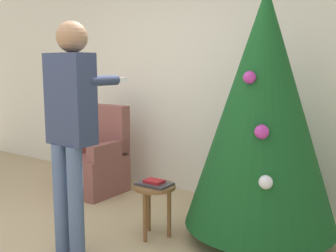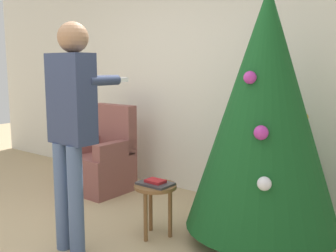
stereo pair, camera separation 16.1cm
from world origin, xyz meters
TOP-DOWN VIEW (x-y plane):
  - wall_back at (0.00, 2.23)m, footprint 8.00×0.06m
  - christmas_tree at (1.21, 1.44)m, footprint 1.26×1.26m
  - armchair at (-0.87, 1.57)m, footprint 0.62×0.62m
  - person_standing at (0.09, 0.39)m, footprint 0.40×0.57m
  - side_stool at (0.45, 0.97)m, footprint 0.37×0.37m
  - laptop at (0.45, 0.97)m, footprint 0.29×0.20m
  - book at (0.45, 0.97)m, footprint 0.16×0.11m

SIDE VIEW (x-z plane):
  - armchair at x=-0.87m, z-range -0.15..0.87m
  - side_stool at x=0.45m, z-range 0.15..0.61m
  - laptop at x=0.45m, z-range 0.46..0.48m
  - book at x=0.45m, z-range 0.48..0.51m
  - person_standing at x=0.09m, z-range 0.18..1.99m
  - christmas_tree at x=1.21m, z-range 0.07..2.18m
  - wall_back at x=0.00m, z-range 0.00..2.70m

